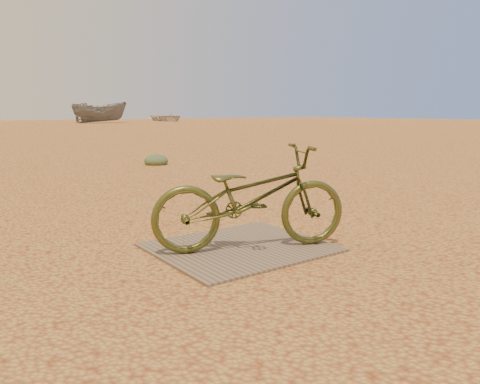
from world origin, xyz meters
TOP-DOWN VIEW (x-y plane):
  - ground at (0.00, 0.00)m, footprint 120.00×120.00m
  - plywood_board at (0.17, 0.09)m, footprint 1.43×1.24m
  - bicycle at (0.22, -0.01)m, footprint 1.77×1.15m
  - boat_mid_right at (13.47, 41.54)m, footprint 5.39×2.52m
  - boat_far_right at (22.30, 44.92)m, footprint 4.12×5.21m
  - kale_b at (2.41, 6.38)m, footprint 0.53×0.53m

SIDE VIEW (x-z plane):
  - ground at x=0.00m, z-range 0.00..0.00m
  - kale_b at x=2.41m, z-range -0.15..0.15m
  - plywood_board at x=0.17m, z-range 0.00..0.02m
  - bicycle at x=0.22m, z-range 0.02..0.90m
  - boat_far_right at x=22.30m, z-range 0.00..0.97m
  - boat_mid_right at x=13.47m, z-range 0.00..2.02m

